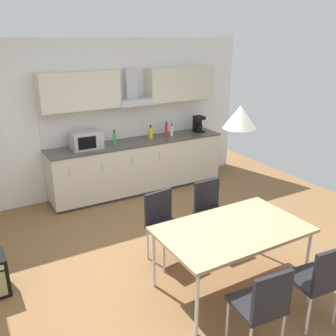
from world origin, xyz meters
TOP-DOWN VIEW (x-y plane):
  - ground_plane at (0.00, 0.00)m, footprint 7.23×7.48m
  - wall_back at (0.00, 2.54)m, footprint 5.78×0.10m
  - kitchen_counter at (0.65, 2.19)m, footprint 3.13×0.63m
  - backsplash_tile at (0.65, 2.48)m, footprint 3.11×0.02m
  - upper_wall_cabinets at (0.65, 2.33)m, footprint 3.11×0.40m
  - microwave at (-0.25, 2.19)m, footprint 0.48×0.35m
  - coffee_maker at (1.94, 2.22)m, footprint 0.18×0.19m
  - bottle_white at (1.34, 2.18)m, footprint 0.06×0.06m
  - bottle_green at (0.22, 2.17)m, footprint 0.06×0.06m
  - bottle_yellow at (0.92, 2.21)m, footprint 0.08×0.08m
  - bottle_red at (1.23, 2.20)m, footprint 0.06×0.06m
  - dining_table at (0.33, -0.80)m, footprint 1.57×0.96m
  - chair_near_left at (-0.03, -1.66)m, footprint 0.44×0.44m
  - chair_near_right at (0.67, -1.66)m, footprint 0.44×0.44m
  - chair_far_right at (0.68, 0.06)m, footprint 0.41×0.41m
  - chair_far_left at (-0.03, 0.06)m, footprint 0.44×0.44m
  - pendant_lamp at (0.33, -0.80)m, footprint 0.32×0.32m

SIDE VIEW (x-z plane):
  - ground_plane at x=0.00m, z-range -0.02..0.00m
  - kitchen_counter at x=0.65m, z-range 0.00..0.92m
  - chair_near_left at x=-0.03m, z-range 0.10..0.97m
  - chair_near_right at x=0.67m, z-range 0.10..0.97m
  - chair_far_right at x=0.68m, z-range 0.10..0.97m
  - chair_far_left at x=-0.03m, z-range 0.10..0.97m
  - dining_table at x=0.33m, z-range 0.32..1.05m
  - bottle_white at x=1.34m, z-range 0.90..1.13m
  - bottle_yellow at x=0.92m, z-range 0.90..1.14m
  - bottle_green at x=0.22m, z-range 0.89..1.15m
  - bottle_red at x=1.23m, z-range 0.89..1.17m
  - microwave at x=-0.25m, z-range 0.91..1.19m
  - coffee_maker at x=1.94m, z-range 0.91..1.21m
  - backsplash_tile at x=0.65m, z-range 0.91..1.48m
  - wall_back at x=0.00m, z-range 0.00..2.62m
  - upper_wall_cabinets at x=0.65m, z-range 1.52..2.11m
  - pendant_lamp at x=0.33m, z-range 1.81..2.03m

